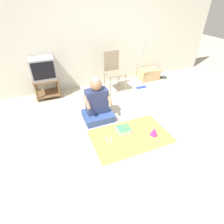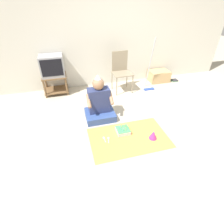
# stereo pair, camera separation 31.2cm
# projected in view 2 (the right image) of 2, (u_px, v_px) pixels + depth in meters

# --- Properties ---
(ground_plane) EXTENTS (16.00, 16.00, 0.00)m
(ground_plane) POSITION_uv_depth(u_px,v_px,m) (147.00, 128.00, 3.30)
(ground_plane) COLOR #BCB29E
(wall_back) EXTENTS (6.40, 0.06, 2.55)m
(wall_back) POSITION_uv_depth(u_px,v_px,m) (115.00, 34.00, 4.31)
(wall_back) COLOR beige
(wall_back) RESTS_ON ground_plane
(tv_stand) EXTENTS (0.57, 0.46, 0.47)m
(tv_stand) POSITION_uv_depth(u_px,v_px,m) (55.00, 83.00, 4.31)
(tv_stand) COLOR brown
(tv_stand) RESTS_ON ground_plane
(tv) EXTENTS (0.53, 0.43, 0.48)m
(tv) POSITION_uv_depth(u_px,v_px,m) (52.00, 66.00, 4.07)
(tv) COLOR #99999E
(tv) RESTS_ON tv_stand
(folding_chair) EXTENTS (0.48, 0.43, 0.98)m
(folding_chair) POSITION_uv_depth(u_px,v_px,m) (121.00, 69.00, 4.31)
(folding_chair) COLOR gray
(folding_chair) RESTS_ON ground_plane
(cardboard_box_stack) EXTENTS (0.55, 0.42, 0.30)m
(cardboard_box_stack) POSITION_uv_depth(u_px,v_px,m) (159.00, 76.00, 5.00)
(cardboard_box_stack) COLOR tan
(cardboard_box_stack) RESTS_ON ground_plane
(dust_mop) EXTENTS (0.28, 0.30, 1.31)m
(dust_mop) POSITION_uv_depth(u_px,v_px,m) (150.00, 75.00, 4.45)
(dust_mop) COLOR #2D4CB2
(dust_mop) RESTS_ON ground_plane
(book_pile) EXTENTS (0.19, 0.15, 0.04)m
(book_pile) POSITION_uv_depth(u_px,v_px,m) (174.00, 80.00, 5.05)
(book_pile) COLOR #60936B
(book_pile) RESTS_ON ground_plane
(person_seated) EXTENTS (0.58, 0.49, 0.92)m
(person_seated) POSITION_uv_depth(u_px,v_px,m) (99.00, 104.00, 3.43)
(person_seated) COLOR #334C8C
(person_seated) RESTS_ON ground_plane
(party_cloth) EXTENTS (1.37, 0.86, 0.01)m
(party_cloth) POSITION_uv_depth(u_px,v_px,m) (129.00, 138.00, 3.08)
(party_cloth) COLOR #EFA84C
(party_cloth) RESTS_ON ground_plane
(birthday_cake) EXTENTS (0.24, 0.24, 0.15)m
(birthday_cake) POSITION_uv_depth(u_px,v_px,m) (123.00, 130.00, 3.18)
(birthday_cake) COLOR silver
(birthday_cake) RESTS_ON party_cloth
(party_hat_blue) EXTENTS (0.14, 0.14, 0.16)m
(party_hat_blue) POSITION_uv_depth(u_px,v_px,m) (153.00, 135.00, 3.02)
(party_hat_blue) COLOR #CC338C
(party_hat_blue) RESTS_ON party_cloth
(plastic_spoon_near) EXTENTS (0.04, 0.15, 0.01)m
(plastic_spoon_near) POSITION_uv_depth(u_px,v_px,m) (104.00, 138.00, 3.06)
(plastic_spoon_near) COLOR white
(plastic_spoon_near) RESTS_ON party_cloth
(plastic_spoon_far) EXTENTS (0.05, 0.14, 0.01)m
(plastic_spoon_far) POSITION_uv_depth(u_px,v_px,m) (108.00, 139.00, 3.05)
(plastic_spoon_far) COLOR white
(plastic_spoon_far) RESTS_ON party_cloth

